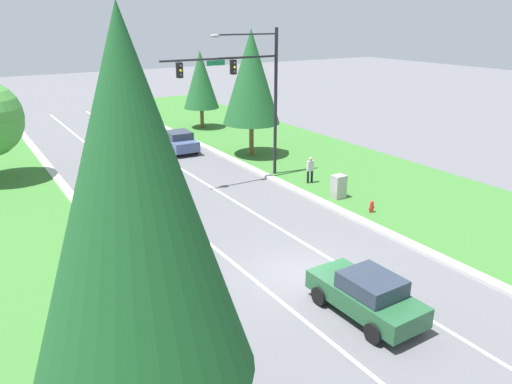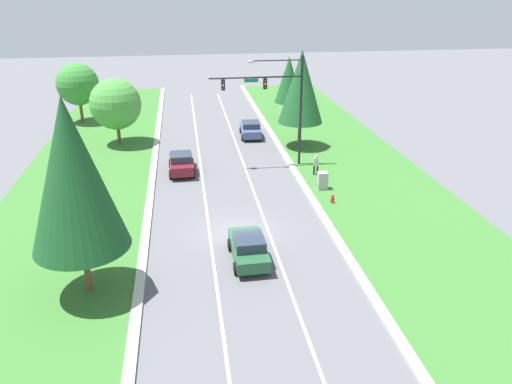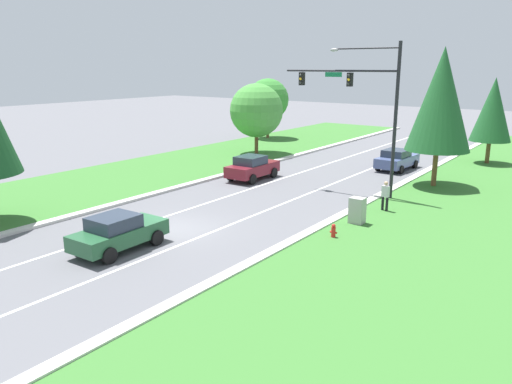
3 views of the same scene
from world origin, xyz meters
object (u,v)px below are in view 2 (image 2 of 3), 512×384
Objects in this scene: burgundy_sedan at (181,163)px; utility_cabinet at (322,181)px; oak_near_left_tree at (78,84)px; conifer_far_right_tree at (301,87)px; pedestrian at (316,164)px; oak_far_left_tree at (115,104)px; conifer_mid_left_tree at (73,175)px; forest_sedan at (249,248)px; fire_hydrant at (333,199)px; traffic_signal_mast at (277,96)px; conifer_near_right_tree at (289,80)px; slate_blue_sedan at (251,129)px.

burgundy_sedan is 11.40m from utility_cabinet.
oak_near_left_tree is 24.47m from conifer_far_right_tree.
pedestrian is 28.65m from oak_near_left_tree.
oak_far_left_tree is 0.63× the size of conifer_mid_left_tree.
conifer_mid_left_tree is at bearing -80.08° from oak_near_left_tree.
conifer_mid_left_tree reaches higher than oak_far_left_tree.
forest_sedan is 3.07× the size of utility_cabinet.
conifer_far_right_tree is at bearing 87.31° from fire_hydrant.
conifer_far_right_tree is (0.36, 7.34, 4.64)m from pedestrian.
utility_cabinet is at bearing 95.61° from pedestrian.
oak_near_left_tree is 9.94m from oak_far_left_tree.
forest_sedan is 0.68× the size of oak_far_left_tree.
fire_hydrant is 32.48m from oak_near_left_tree.
conifer_near_right_tree is (4.15, 14.96, -1.57)m from traffic_signal_mast.
pedestrian is (6.96, 12.09, 0.14)m from forest_sedan.
burgundy_sedan is at bearing -154.67° from conifer_far_right_tree.
pedestrian is at bearing -42.66° from oak_near_left_tree.
pedestrian is 0.25× the size of conifer_near_right_tree.
conifer_near_right_tree is 1.07× the size of oak_near_left_tree.
oak_near_left_tree is (-10.49, 17.07, 3.29)m from burgundy_sedan.
burgundy_sedan reaches higher than fire_hydrant.
utility_cabinet is 0.16× the size of conifer_far_right_tree.
utility_cabinet is (6.69, 9.19, -0.11)m from forest_sedan.
oak_near_left_tree is (-20.70, 24.74, 3.79)m from fire_hydrant.
burgundy_sedan is 12.87m from conifer_far_right_tree.
oak_near_left_tree is 33.81m from conifer_mid_left_tree.
conifer_mid_left_tree is at bearing -87.62° from oak_far_left_tree.
traffic_signal_mast is 16.20m from forest_sedan.
slate_blue_sedan is 1.04× the size of forest_sedan.
burgundy_sedan is (-3.50, 14.31, 0.05)m from forest_sedan.
forest_sedan is 24.66m from oak_far_left_tree.
fire_hydrant is at bearing -37.93° from burgundy_sedan.
oak_near_left_tree reaches higher than fire_hydrant.
pedestrian is at bearing -44.95° from traffic_signal_mast.
forest_sedan is 13.95m from pedestrian.
pedestrian reaches higher than slate_blue_sedan.
traffic_signal_mast is 5.29× the size of pedestrian.
burgundy_sedan is 17.67m from conifer_mid_left_tree.
utility_cabinet is 0.22× the size of oak_far_left_tree.
burgundy_sedan is 19.79m from conifer_near_right_tree.
traffic_signal_mast is 15.74m from oak_far_left_tree.
conifer_mid_left_tree reaches higher than fire_hydrant.
conifer_mid_left_tree reaches higher than oak_near_left_tree.
conifer_mid_left_tree reaches higher than conifer_near_right_tree.
oak_far_left_tree is at bearing -22.34° from pedestrian.
slate_blue_sedan is 28.30m from conifer_mid_left_tree.
conifer_far_right_tree reaches higher than oak_near_left_tree.
fire_hydrant is at bearing -50.08° from oak_near_left_tree.
utility_cabinet is 0.81× the size of pedestrian.
conifer_near_right_tree is (5.06, 6.32, 3.52)m from slate_blue_sedan.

